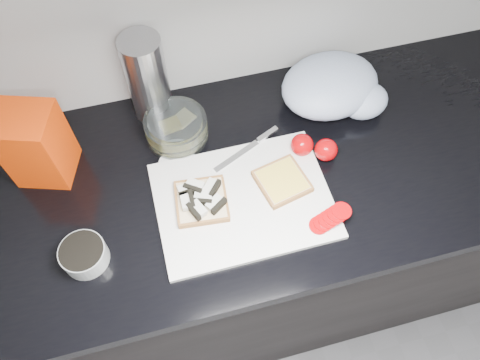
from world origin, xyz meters
name	(u,v)px	position (x,y,z in m)	size (l,w,h in m)	color
base_cabinet	(226,251)	(0.00, 1.20, 0.43)	(3.50, 0.60, 0.86)	black
countertop	(221,181)	(0.00, 1.20, 0.88)	(3.50, 0.64, 0.04)	black
cutting_board	(243,201)	(0.03, 1.12, 0.91)	(0.40, 0.30, 0.01)	silver
bread_left	(201,200)	(-0.06, 1.14, 0.92)	(0.13, 0.13, 0.04)	beige
bread_right	(282,181)	(0.13, 1.14, 0.92)	(0.14, 0.14, 0.02)	beige
tomato_slices	(330,218)	(0.21, 1.02, 0.92)	(0.11, 0.07, 0.02)	#AE0407
knife	(255,143)	(0.10, 1.26, 0.91)	(0.19, 0.10, 0.01)	silver
seed_tub	(84,254)	(-0.33, 1.07, 0.93)	(0.10, 0.10, 0.05)	#9CA1A1
tub_lid	(178,164)	(-0.09, 1.26, 0.90)	(0.10, 0.10, 0.01)	silver
glass_bowl	(176,129)	(-0.08, 1.34, 0.93)	(0.16, 0.16, 0.06)	silver
bread_bag	(36,145)	(-0.39, 1.33, 1.00)	(0.12, 0.12, 0.20)	#EF3803
steel_canister	(147,79)	(-0.12, 1.44, 1.02)	(0.10, 0.10, 0.24)	#A7A8AC
grocery_bag	(335,87)	(0.34, 1.35, 0.95)	(0.29, 0.25, 0.11)	silver
whole_tomatoes	(314,147)	(0.24, 1.20, 0.93)	(0.11, 0.08, 0.06)	#AE0407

